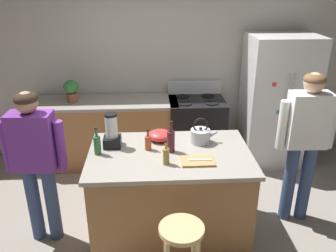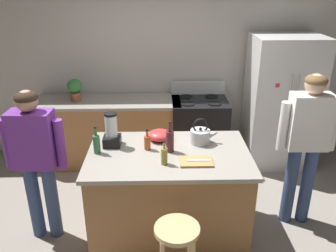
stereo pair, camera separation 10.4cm
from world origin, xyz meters
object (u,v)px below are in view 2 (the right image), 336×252
cutting_board (196,162)px  mixing_bowl (160,135)px  bottle_vinegar (164,155)px  refrigerator (281,102)px  potted_plant (75,88)px  bottle_cooking_sauce (147,142)px  stove_range (199,131)px  bottle_wine (170,141)px  chef_knife (198,160)px  bottle_olive_oil (97,143)px  person_by_sink_right (307,137)px  tea_kettle (200,136)px  blender_appliance (112,132)px  bar_stool (177,244)px  kitchen_island (169,193)px  person_by_island_left (35,153)px

cutting_board → mixing_bowl: bearing=124.0°
bottle_vinegar → mixing_bowl: bearing=94.2°
mixing_bowl → cutting_board: (0.33, -0.48, -0.04)m
refrigerator → potted_plant: bearing=179.0°
bottle_cooking_sauce → stove_range: bearing=65.1°
bottle_wine → mixing_bowl: bottle_wine is taller
chef_knife → bottle_olive_oil: bearing=168.2°
person_by_sink_right → bottle_cooking_sauce: size_ratio=7.68×
tea_kettle → cutting_board: 0.42m
person_by_sink_right → potted_plant: (-2.60, 1.40, 0.10)m
blender_appliance → tea_kettle: blender_appliance is taller
bar_stool → tea_kettle: 1.16m
kitchen_island → person_by_island_left: size_ratio=0.99×
bottle_vinegar → bottle_olive_oil: bearing=160.3°
bottle_wine → stove_range: bearing=73.2°
person_by_sink_right → bottle_wine: (-1.37, -0.13, 0.04)m
bottle_wine → bottle_cooking_sauce: 0.23m
cutting_board → bar_stool: bearing=-108.2°
stove_range → blender_appliance: bearing=-127.2°
chef_knife → blender_appliance: bearing=156.5°
bottle_olive_oil → mixing_bowl: size_ratio=1.15×
kitchen_island → person_by_island_left: person_by_island_left is taller
person_by_sink_right → chef_knife: (-1.12, -0.35, -0.05)m
stove_range → chef_knife: 1.80m
person_by_island_left → tea_kettle: 1.61m
cutting_board → bottle_cooking_sauce: bearing=148.5°
person_by_sink_right → chef_knife: size_ratio=7.54×
stove_range → bottle_olive_oil: 1.98m
bottle_wine → chef_knife: (0.25, -0.22, -0.09)m
person_by_sink_right → tea_kettle: bearing=176.9°
bottle_olive_oil → mixing_bowl: bearing=24.4°
person_by_sink_right → potted_plant: bearing=151.8°
bottle_vinegar → cutting_board: bearing=3.5°
bottle_olive_oil → chef_knife: 0.98m
bar_stool → mixing_bowl: bearing=96.6°
bottle_vinegar → person_by_sink_right: bearing=14.4°
blender_appliance → bottle_cooking_sauce: blender_appliance is taller
bottle_vinegar → chef_knife: size_ratio=1.07×
stove_range → tea_kettle: bearing=-96.1°
refrigerator → cutting_board: size_ratio=6.00×
bottle_cooking_sauce → bottle_vinegar: (0.16, -0.29, 0.01)m
person_by_island_left → bottle_olive_oil: 0.58m
person_by_island_left → blender_appliance: bearing=15.4°
cutting_board → refrigerator: bearing=51.8°
kitchen_island → chef_knife: chef_knife is taller
blender_appliance → bottle_cooking_sauce: size_ratio=1.61×
person_by_sink_right → bottle_vinegar: size_ratio=7.03×
bottle_vinegar → cutting_board: 0.30m
mixing_bowl → tea_kettle: 0.42m
refrigerator → stove_range: size_ratio=1.62×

